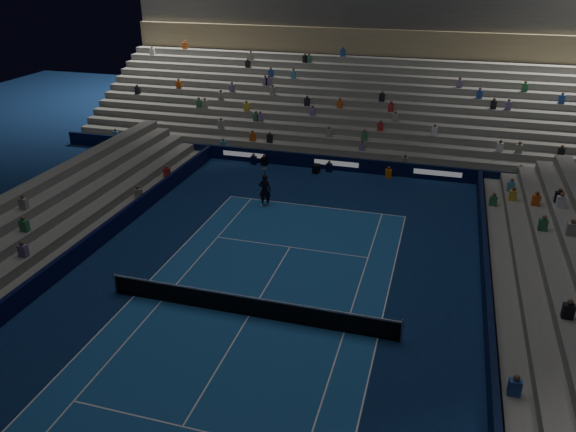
# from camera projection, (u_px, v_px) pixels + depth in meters

# --- Properties ---
(ground) EXTENTS (90.00, 90.00, 0.00)m
(ground) POSITION_uv_depth(u_px,v_px,m) (249.00, 316.00, 23.67)
(ground) COLOR #0C214B
(ground) RESTS_ON ground
(court_surface) EXTENTS (10.97, 23.77, 0.01)m
(court_surface) POSITION_uv_depth(u_px,v_px,m) (249.00, 316.00, 23.67)
(court_surface) COLOR #1A4E8F
(court_surface) RESTS_ON ground
(sponsor_barrier_far) EXTENTS (44.00, 0.25, 1.00)m
(sponsor_barrier_far) POSITION_uv_depth(u_px,v_px,m) (337.00, 163.00, 39.55)
(sponsor_barrier_far) COLOR black
(sponsor_barrier_far) RESTS_ON ground
(sponsor_barrier_east) EXTENTS (0.25, 37.00, 1.00)m
(sponsor_barrier_east) POSITION_uv_depth(u_px,v_px,m) (490.00, 347.00, 21.03)
(sponsor_barrier_east) COLOR black
(sponsor_barrier_east) RESTS_ON ground
(sponsor_barrier_west) EXTENTS (0.25, 37.00, 1.00)m
(sponsor_barrier_west) POSITION_uv_depth(u_px,v_px,m) (53.00, 273.00, 25.89)
(sponsor_barrier_west) COLOR black
(sponsor_barrier_west) RESTS_ON ground
(grandstand_main) EXTENTS (44.00, 15.20, 11.20)m
(grandstand_main) POSITION_uv_depth(u_px,v_px,m) (360.00, 94.00, 46.49)
(grandstand_main) COLOR slate
(grandstand_main) RESTS_ON ground
(tennis_net) EXTENTS (12.90, 0.10, 1.10)m
(tennis_net) POSITION_uv_depth(u_px,v_px,m) (249.00, 306.00, 23.46)
(tennis_net) COLOR #B2B2B7
(tennis_net) RESTS_ON ground
(tennis_player) EXTENTS (0.79, 0.57, 2.04)m
(tennis_player) POSITION_uv_depth(u_px,v_px,m) (265.00, 190.00, 33.67)
(tennis_player) COLOR black
(tennis_player) RESTS_ON ground
(broadcast_camera) EXTENTS (0.48, 0.92, 0.60)m
(broadcast_camera) POSITION_uv_depth(u_px,v_px,m) (316.00, 169.00, 39.13)
(broadcast_camera) COLOR black
(broadcast_camera) RESTS_ON ground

